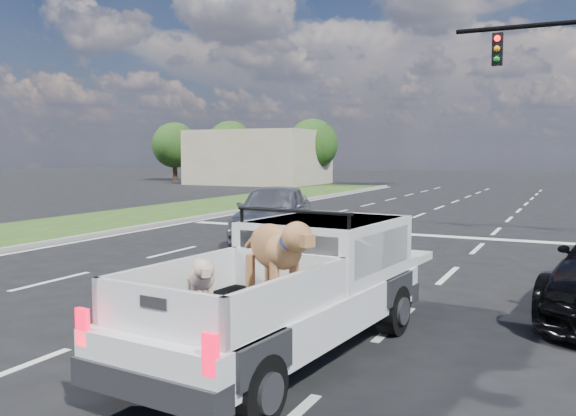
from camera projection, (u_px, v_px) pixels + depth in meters
name	position (u px, v px, depth m)	size (l,w,h in m)	color
ground	(289.00, 311.00, 9.83)	(160.00, 160.00, 0.00)	black
road_markings	(399.00, 252.00, 15.72)	(17.75, 60.00, 0.01)	silver
grass_median_left	(55.00, 229.00, 20.18)	(5.00, 60.00, 0.10)	#203D12
curb_left	(112.00, 232.00, 19.12)	(0.15, 60.00, 0.14)	gray
building_left	(259.00, 157.00, 50.58)	(10.00, 8.00, 4.40)	#BBAF8E
tree_far_a	(175.00, 145.00, 56.59)	(4.20, 4.20, 5.40)	#332114
tree_far_b	(230.00, 145.00, 54.00)	(4.20, 4.20, 5.40)	#332114
tree_far_c	(313.00, 144.00, 50.55)	(4.20, 4.20, 5.40)	#332114
pickup_truck	(293.00, 286.00, 7.67)	(2.25, 5.06, 1.84)	black
silver_sedan	(274.00, 212.00, 17.89)	(1.95, 4.85, 1.65)	#A4A7AB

